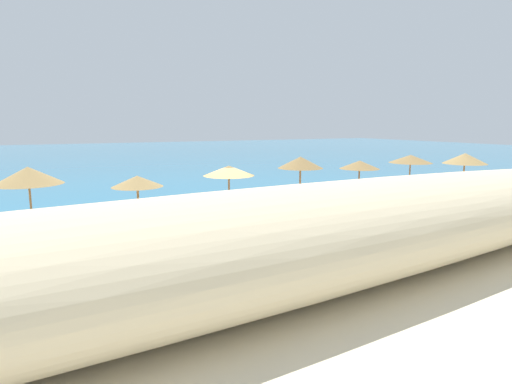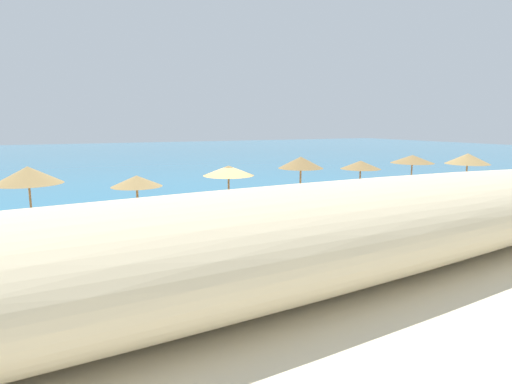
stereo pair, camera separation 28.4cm
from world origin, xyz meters
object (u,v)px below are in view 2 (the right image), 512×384
beach_umbrella_4 (228,171)px  beach_umbrella_8 (468,159)px  beach_umbrella_3 (137,181)px  lounge_chair_3 (27,235)px  beach_umbrella_2 (28,175)px  beach_umbrella_5 (301,163)px  beach_umbrella_6 (361,165)px  beach_umbrella_7 (412,159)px  lounge_chair_1 (383,199)px  lounge_chair_4 (308,207)px  lounge_chair_0 (472,190)px  lounge_chair_2 (167,224)px

beach_umbrella_4 → beach_umbrella_8: 16.03m
beach_umbrella_3 → lounge_chair_3: beach_umbrella_3 is taller
lounge_chair_3 → beach_umbrella_4: bearing=-90.4°
beach_umbrella_2 → beach_umbrella_5: (12.30, 0.38, -0.05)m
beach_umbrella_6 → beach_umbrella_7: beach_umbrella_7 is taller
lounge_chair_3 → beach_umbrella_6: bearing=-93.0°
beach_umbrella_2 → lounge_chair_1: (17.21, -0.40, -2.20)m
beach_umbrella_3 → beach_umbrella_8: 20.29m
beach_umbrella_7 → beach_umbrella_2: bearing=-178.9°
beach_umbrella_4 → beach_umbrella_5: size_ratio=0.91×
beach_umbrella_3 → lounge_chair_4: size_ratio=1.43×
beach_umbrella_8 → lounge_chair_1: size_ratio=1.61×
beach_umbrella_5 → beach_umbrella_8: 11.96m
lounge_chair_0 → lounge_chair_4: 12.18m
beach_umbrella_5 → beach_umbrella_6: size_ratio=1.14×
beach_umbrella_7 → lounge_chair_3: beach_umbrella_7 is taller
beach_umbrella_7 → lounge_chair_4: size_ratio=1.60×
beach_umbrella_8 → beach_umbrella_4: bearing=179.2°
beach_umbrella_5 → beach_umbrella_8: (11.95, -0.46, -0.20)m
beach_umbrella_7 → lounge_chair_1: bearing=-164.8°
beach_umbrella_7 → lounge_chair_0: bearing=-13.4°
beach_umbrella_3 → beach_umbrella_7: size_ratio=0.89×
beach_umbrella_5 → lounge_chair_4: 2.39m
lounge_chair_1 → beach_umbrella_3: bearing=113.4°
beach_umbrella_6 → lounge_chair_3: 16.50m
lounge_chair_0 → lounge_chair_1: bearing=89.6°
beach_umbrella_2 → beach_umbrella_7: 20.03m
beach_umbrella_4 → lounge_chair_4: beach_umbrella_4 is taller
beach_umbrella_7 → lounge_chair_2: (-15.12, -1.69, -1.97)m
beach_umbrella_8 → beach_umbrella_3: bearing=-179.7°
lounge_chair_0 → beach_umbrella_3: bearing=90.2°
beach_umbrella_3 → beach_umbrella_4: size_ratio=0.92×
beach_umbrella_2 → lounge_chair_0: bearing=-1.5°
beach_umbrella_6 → beach_umbrella_7: 3.85m
lounge_chair_3 → beach_umbrella_2: bearing=-18.5°
lounge_chair_2 → beach_umbrella_6: bearing=-68.0°
lounge_chair_2 → beach_umbrella_2: bearing=88.4°
beach_umbrella_3 → lounge_chair_3: (-4.13, -0.71, -1.66)m
beach_umbrella_3 → beach_umbrella_5: size_ratio=0.84×
beach_umbrella_2 → lounge_chair_2: (4.91, -1.31, -2.13)m
beach_umbrella_3 → beach_umbrella_4: 4.28m
lounge_chair_2 → lounge_chair_4: (7.12, 0.54, 0.00)m
beach_umbrella_6 → lounge_chair_4: (-4.15, -1.16, -1.78)m
lounge_chair_0 → lounge_chair_3: (-24.38, -0.26, 0.08)m
beach_umbrella_7 → beach_umbrella_8: bearing=-6.0°
beach_umbrella_4 → lounge_chair_3: 8.66m
lounge_chair_0 → lounge_chair_2: (-19.29, -0.69, 0.06)m
beach_umbrella_2 → lounge_chair_2: bearing=-15.0°
beach_umbrella_2 → lounge_chair_1: bearing=-1.3°
beach_umbrella_2 → lounge_chair_3: bearing=-101.0°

